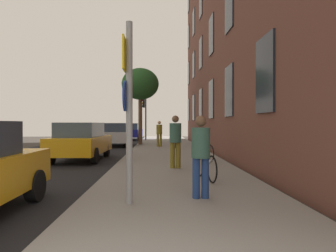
{
  "coord_description": "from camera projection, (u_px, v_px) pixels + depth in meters",
  "views": [
    {
      "loc": [
        0.57,
        -1.91,
        1.58
      ],
      "look_at": [
        0.99,
        12.16,
        1.48
      ],
      "focal_mm": 32.41,
      "sensor_mm": 36.0,
      "label": 1
    }
  ],
  "objects": [
    {
      "name": "pedestrian_1",
      "position": [
        175.0,
        138.0,
        9.99
      ],
      "size": [
        0.47,
        0.47,
        1.74
      ],
      "color": "olive",
      "rests_on": "sidewalk"
    },
    {
      "name": "bicycle_2",
      "position": [
        173.0,
        143.0,
        17.17
      ],
      "size": [
        0.52,
        1.75,
        0.97
      ],
      "color": "black",
      "rests_on": "sidewalk"
    },
    {
      "name": "car_3",
      "position": [
        132.0,
        131.0,
        29.76
      ],
      "size": [
        1.92,
        4.33,
        1.62
      ],
      "color": "navy",
      "rests_on": "road_asphalt"
    },
    {
      "name": "car_1",
      "position": [
        81.0,
        141.0,
        13.08
      ],
      "size": [
        1.96,
        4.25,
        1.62
      ],
      "color": "orange",
      "rests_on": "road_asphalt"
    },
    {
      "name": "sidewalk",
      "position": [
        168.0,
        151.0,
        16.92
      ],
      "size": [
        4.2,
        38.0,
        0.12
      ],
      "primitive_type": "cube",
      "color": "gray",
      "rests_on": "ground"
    },
    {
      "name": "traffic_light",
      "position": [
        145.0,
        111.0,
        27.48
      ],
      "size": [
        0.43,
        0.24,
        3.78
      ],
      "color": "black",
      "rests_on": "sidewalk"
    },
    {
      "name": "bicycle_1",
      "position": [
        205.0,
        151.0,
        11.93
      ],
      "size": [
        0.58,
        1.72,
        0.97
      ],
      "color": "black",
      "rests_on": "sidewalk"
    },
    {
      "name": "pedestrian_0",
      "position": [
        201.0,
        151.0,
        5.93
      ],
      "size": [
        0.51,
        0.51,
        1.62
      ],
      "color": "navy",
      "rests_on": "sidewalk"
    },
    {
      "name": "pedestrian_2",
      "position": [
        159.0,
        132.0,
        19.42
      ],
      "size": [
        0.39,
        0.39,
        1.65
      ],
      "color": "olive",
      "rests_on": "sidewalk"
    },
    {
      "name": "tree_near",
      "position": [
        140.0,
        85.0,
        21.53
      ],
      "size": [
        2.63,
        2.63,
        5.42
      ],
      "color": "brown",
      "rests_on": "sidewalk"
    },
    {
      "name": "ground_plane",
      "position": [
        105.0,
        152.0,
        16.82
      ],
      "size": [
        41.8,
        41.8,
        0.0
      ],
      "primitive_type": "plane",
      "color": "#332D28"
    },
    {
      "name": "building_facade",
      "position": [
        216.0,
        15.0,
        16.45
      ],
      "size": [
        0.56,
        27.0,
        14.92
      ],
      "color": "brown",
      "rests_on": "ground"
    },
    {
      "name": "road_asphalt",
      "position": [
        67.0,
        152.0,
        16.76
      ],
      "size": [
        7.0,
        38.0,
        0.01
      ],
      "primitive_type": "cube",
      "color": "black",
      "rests_on": "ground"
    },
    {
      "name": "sign_post",
      "position": [
        128.0,
        101.0,
        5.54
      ],
      "size": [
        0.16,
        0.6,
        3.33
      ],
      "color": "gray",
      "rests_on": "sidewalk"
    },
    {
      "name": "car_2",
      "position": [
        116.0,
        134.0,
        21.41
      ],
      "size": [
        2.04,
        4.53,
        1.62
      ],
      "color": "#B7B7BC",
      "rests_on": "road_asphalt"
    },
    {
      "name": "bicycle_0",
      "position": [
        205.0,
        165.0,
        7.93
      ],
      "size": [
        0.47,
        1.64,
        0.98
      ],
      "color": "black",
      "rests_on": "sidewalk"
    }
  ]
}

